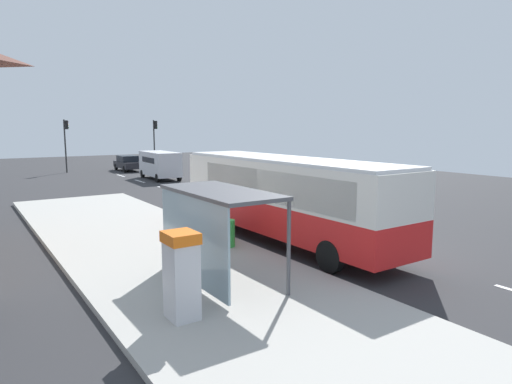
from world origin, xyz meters
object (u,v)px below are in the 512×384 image
sedan_near (128,163)px  bus (284,194)px  traffic_light_near_side (155,137)px  bus_shelter (210,213)px  white_van (160,163)px  recycling_bin_yellow (218,230)px  recycling_bin_blue (209,226)px  traffic_light_far_side (66,137)px  recycling_bin_red (200,223)px  recycling_bin_green (228,233)px  ticket_machine (182,275)px

sedan_near → bus: bearing=-97.4°
traffic_light_near_side → bus_shelter: bearing=-108.9°
white_van → sedan_near: size_ratio=1.19×
sedan_near → recycling_bin_yellow: bearing=-102.1°
recycling_bin_blue → traffic_light_far_side: traffic_light_far_side is taller
sedan_near → traffic_light_near_side: bearing=13.3°
recycling_bin_yellow → traffic_light_near_side: bearing=72.7°
white_van → traffic_light_far_side: traffic_light_far_side is taller
traffic_light_near_side → bus_shelter: traffic_light_near_side is taller
sedan_near → recycling_bin_red: bearing=-102.7°
recycling_bin_red → sedan_near: bearing=77.3°
recycling_bin_green → recycling_bin_yellow: same height
recycling_bin_green → recycling_bin_red: (0.00, 2.10, 0.00)m
white_van → traffic_light_near_side: bearing=70.8°
traffic_light_near_side → sedan_near: bearing=-166.7°
sedan_near → traffic_light_far_side: 6.18m
bus_shelter → traffic_light_far_side: bearing=84.7°
recycling_bin_blue → traffic_light_near_side: (9.70, 30.39, 2.71)m
sedan_near → traffic_light_near_side: traffic_light_near_side is taller
white_van → bus_shelter: 26.65m
recycling_bin_green → traffic_light_far_side: (1.10, 32.59, 2.71)m
white_van → traffic_light_near_side: traffic_light_near_side is taller
recycling_bin_red → traffic_light_far_side: 30.63m
traffic_light_far_side → traffic_light_near_side: bearing=-5.3°
recycling_bin_green → recycling_bin_blue: bearing=90.0°
recycling_bin_blue → bus_shelter: 5.07m
white_van → bus_shelter: bus_shelter is taller
traffic_light_far_side → recycling_bin_yellow: bearing=-92.0°
bus → recycling_bin_yellow: 2.84m
sedan_near → recycling_bin_yellow: size_ratio=4.68×
traffic_light_far_side → ticket_machine: bearing=-97.5°
traffic_light_near_side → recycling_bin_blue: bearing=-107.7°
white_van → recycling_bin_green: 23.20m
recycling_bin_blue → traffic_light_far_side: 31.32m
ticket_machine → traffic_light_near_side: bearing=69.6°
sedan_near → recycling_bin_red: sedan_near is taller
white_van → bus_shelter: size_ratio=1.32×
recycling_bin_yellow → bus_shelter: (-2.21, -3.62, 1.44)m
recycling_bin_green → recycling_bin_yellow: bearing=90.0°
ticket_machine → bus_shelter: bearing=46.3°
recycling_bin_green → recycling_bin_red: 2.10m
recycling_bin_green → traffic_light_near_side: (9.70, 31.79, 2.71)m
ticket_machine → traffic_light_near_side: (13.52, 36.40, 2.20)m
recycling_bin_yellow → traffic_light_far_side: (1.10, 31.89, 2.71)m
recycling_bin_blue → traffic_light_near_side: 32.01m
sedan_near → ticket_machine: ticket_machine is taller
sedan_near → traffic_light_near_side: size_ratio=0.88×
bus → recycling_bin_green: bus is taller
white_van → recycling_bin_blue: bearing=-107.0°
sedan_near → recycling_bin_yellow: (-6.50, -30.33, -0.14)m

